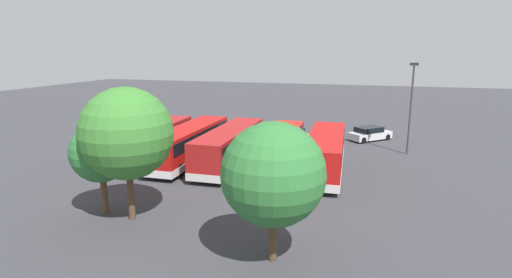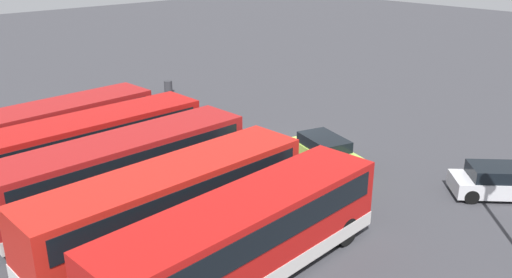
% 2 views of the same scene
% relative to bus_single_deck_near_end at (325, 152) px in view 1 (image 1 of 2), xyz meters
% --- Properties ---
extents(ground_plane, '(140.00, 140.00, 0.00)m').
position_rel_bus_single_deck_near_end_xyz_m(ground_plane, '(7.44, -9.05, -1.62)').
color(ground_plane, '#38383D').
extents(bus_single_deck_near_end, '(3.26, 11.20, 2.95)m').
position_rel_bus_single_deck_near_end_xyz_m(bus_single_deck_near_end, '(0.00, 0.00, 0.00)').
color(bus_single_deck_near_end, '#B71411').
rests_on(bus_single_deck_near_end, ground).
extents(bus_single_deck_second, '(2.95, 11.34, 2.95)m').
position_rel_bus_single_deck_near_end_xyz_m(bus_single_deck_second, '(3.70, 0.40, 0.00)').
color(bus_single_deck_second, red).
rests_on(bus_single_deck_second, ground).
extents(bus_single_deck_third, '(2.86, 11.42, 2.95)m').
position_rel_bus_single_deck_near_end_xyz_m(bus_single_deck_third, '(7.66, 0.15, 0.00)').
color(bus_single_deck_third, '#A51919').
rests_on(bus_single_deck_third, ground).
extents(bus_single_deck_fourth, '(2.77, 11.62, 2.95)m').
position_rel_bus_single_deck_near_end_xyz_m(bus_single_deck_fourth, '(11.21, 0.16, 0.00)').
color(bus_single_deck_fourth, '#B71411').
rests_on(bus_single_deck_fourth, ground).
extents(bus_single_deck_fifth, '(3.14, 10.76, 2.95)m').
position_rel_bus_single_deck_near_end_xyz_m(bus_single_deck_fifth, '(14.42, 0.49, -0.00)').
color(bus_single_deck_fifth, '#A51919').
rests_on(bus_single_deck_fifth, ground).
extents(car_hatchback_silver, '(4.74, 2.93, 1.43)m').
position_rel_bus_single_deck_near_end_xyz_m(car_hatchback_silver, '(4.65, -9.40, -0.92)').
color(car_hatchback_silver, '#A5D14C').
rests_on(car_hatchback_silver, ground).
extents(car_small_green, '(4.44, 4.41, 1.43)m').
position_rel_bus_single_deck_near_end_xyz_m(car_small_green, '(-3.00, -12.44, -0.92)').
color(car_small_green, silver).
rests_on(car_small_green, ground).
extents(lamp_post_tall, '(0.70, 0.30, 8.08)m').
position_rel_bus_single_deck_near_end_xyz_m(lamp_post_tall, '(-6.36, -7.56, 3.10)').
color(lamp_post_tall, '#38383D').
rests_on(lamp_post_tall, ground).
extents(waste_bin_yellow, '(0.60, 0.60, 0.95)m').
position_rel_bus_single_deck_near_end_xyz_m(waste_bin_yellow, '(21.35, -11.06, -1.15)').
color(waste_bin_yellow, '#333338').
rests_on(waste_bin_yellow, ground).
extents(tree_leftmost, '(4.54, 4.54, 6.29)m').
position_rel_bus_single_deck_near_end_xyz_m(tree_leftmost, '(0.56, 13.87, 2.39)').
color(tree_leftmost, '#4C3823').
rests_on(tree_leftmost, ground).
extents(tree_midleft, '(4.96, 4.96, 7.32)m').
position_rel_bus_single_deck_near_end_xyz_m(tree_midleft, '(9.14, 11.75, 3.21)').
color(tree_midleft, '#4C3823').
rests_on(tree_midleft, ground).
extents(tree_midright, '(3.36, 3.36, 5.29)m').
position_rel_bus_single_deck_near_end_xyz_m(tree_midright, '(11.04, 11.52, 1.97)').
color(tree_midright, '#4C3823').
rests_on(tree_midright, ground).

